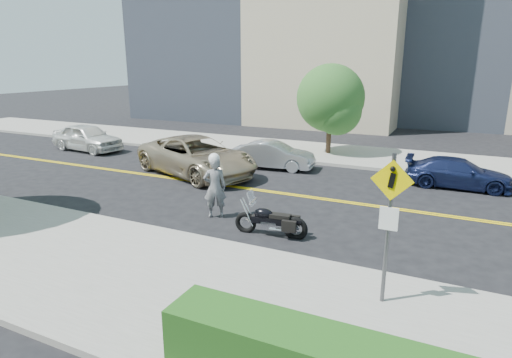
{
  "coord_description": "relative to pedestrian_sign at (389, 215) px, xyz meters",
  "views": [
    {
      "loc": [
        5.2,
        -14.21,
        4.74
      ],
      "look_at": [
        -0.38,
        -2.54,
        1.2
      ],
      "focal_mm": 30.0,
      "sensor_mm": 36.0,
      "label": 1
    }
  ],
  "objects": [
    {
      "name": "ground_plane",
      "position": [
        -4.2,
        6.31,
        -1.96
      ],
      "size": [
        120.0,
        120.0,
        0.0
      ],
      "primitive_type": "plane",
      "color": "black",
      "rests_on": "ground"
    },
    {
      "name": "motorcyclist",
      "position": [
        -5.67,
        3.08,
        -0.93
      ],
      "size": [
        0.85,
        0.78,
        2.06
      ],
      "rotation": [
        0.0,
        0.0,
        3.72
      ],
      "color": "#BDBCC1",
      "rests_on": "ground"
    },
    {
      "name": "sidewalk_far",
      "position": [
        -4.2,
        13.81,
        -1.89
      ],
      "size": [
        60.0,
        5.0,
        0.15
      ],
      "primitive_type": "cube",
      "color": "#9E9B91",
      "rests_on": "ground_plane"
    },
    {
      "name": "parked_car_silver",
      "position": [
        -6.58,
        9.77,
        -1.34
      ],
      "size": [
        3.9,
        1.74,
        1.24
      ],
      "primitive_type": "imported",
      "rotation": [
        0.0,
        0.0,
        1.69
      ],
      "color": "#A6A8AD",
      "rests_on": "ground"
    },
    {
      "name": "suv",
      "position": [
        -9.11,
        7.3,
        -1.14
      ],
      "size": [
        6.52,
        4.62,
        1.65
      ],
      "primitive_type": "imported",
      "rotation": [
        0.0,
        0.0,
        1.22
      ],
      "color": "tan",
      "rests_on": "ground"
    },
    {
      "name": "parked_car_white",
      "position": [
        -17.48,
        9.14,
        -1.22
      ],
      "size": [
        4.49,
        2.16,
        1.48
      ],
      "primitive_type": "imported",
      "rotation": [
        0.0,
        0.0,
        1.47
      ],
      "color": "white",
      "rests_on": "ground"
    },
    {
      "name": "parked_car_blue",
      "position": [
        1.17,
        10.04,
        -1.39
      ],
      "size": [
        3.99,
        1.73,
        1.14
      ],
      "primitive_type": "imported",
      "rotation": [
        0.0,
        0.0,
        1.6
      ],
      "color": "#1A234E",
      "rests_on": "ground"
    },
    {
      "name": "pedestrian_sign",
      "position": [
        0.0,
        0.0,
        0.0
      ],
      "size": [
        0.78,
        0.08,
        3.0
      ],
      "color": "#4C4C51",
      "rests_on": "sidewalk_near"
    },
    {
      "name": "sidewalk_near",
      "position": [
        -4.2,
        -1.19,
        -1.89
      ],
      "size": [
        60.0,
        5.0,
        0.15
      ],
      "primitive_type": "cube",
      "color": "#9E9B91",
      "rests_on": "ground_plane"
    },
    {
      "name": "motorcycle",
      "position": [
        -3.48,
        2.46,
        -1.34
      ],
      "size": [
        2.11,
        0.87,
        1.25
      ],
      "primitive_type": null,
      "rotation": [
        0.0,
        0.0,
        0.12
      ],
      "color": "black",
      "rests_on": "ground"
    },
    {
      "name": "tree_far_a",
      "position": [
        -5.08,
        13.61,
        1.02
      ],
      "size": [
        3.44,
        3.44,
        4.7
      ],
      "rotation": [
        0.0,
        0.0,
        0.17
      ],
      "color": "#382619",
      "rests_on": "ground"
    }
  ]
}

